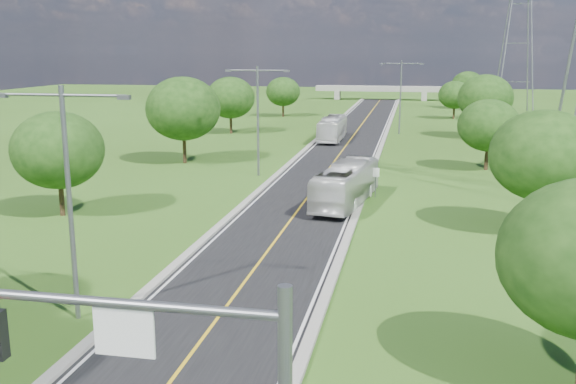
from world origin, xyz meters
TOP-DOWN VIEW (x-y plane):
  - ground at (0.00, 60.00)m, footprint 260.00×260.00m
  - road at (0.00, 66.00)m, footprint 8.00×150.00m
  - curb_left at (-4.25, 66.00)m, footprint 0.50×150.00m
  - curb_right at (4.25, 66.00)m, footprint 0.50×150.00m
  - speed_limit_sign at (5.20, 37.98)m, footprint 0.55×0.09m
  - overpass at (0.00, 140.00)m, footprint 30.00×3.00m
  - streetlight_near_left at (-6.00, 12.00)m, footprint 5.90×0.25m
  - streetlight_mid_left at (-6.00, 45.00)m, footprint 5.90×0.25m
  - streetlight_far_right at (6.00, 78.00)m, footprint 5.90×0.25m
  - power_tower_far at (26.00, 115.00)m, footprint 9.00×6.40m
  - tree_lb at (-16.00, 28.00)m, footprint 6.30×6.30m
  - tree_lc at (-15.00, 50.00)m, footprint 7.56×7.56m
  - tree_ld at (-17.00, 74.00)m, footprint 6.72×6.72m
  - tree_le at (-14.50, 98.00)m, footprint 5.88×5.88m
  - tree_rb at (16.00, 30.00)m, footprint 6.72×6.72m
  - tree_rc at (15.00, 52.00)m, footprint 5.88×5.88m
  - tree_rd at (17.00, 76.00)m, footprint 7.14×7.14m
  - tree_re at (14.50, 100.00)m, footprint 5.46×5.46m
  - tree_rf at (18.00, 120.00)m, footprint 6.30×6.30m
  - bus_outbound at (3.20, 34.91)m, footprint 4.19×11.32m
  - bus_inbound at (-2.24, 69.49)m, footprint 2.59×10.85m

SIDE VIEW (x-z plane):
  - ground at x=0.00m, z-range 0.00..0.00m
  - road at x=0.00m, z-range 0.00..0.06m
  - curb_left at x=-4.25m, z-range 0.00..0.22m
  - curb_right at x=4.25m, z-range 0.00..0.22m
  - bus_inbound at x=-2.24m, z-range 0.06..3.08m
  - bus_outbound at x=3.20m, z-range 0.06..3.14m
  - speed_limit_sign at x=5.20m, z-range 0.40..2.80m
  - overpass at x=0.00m, z-range 0.81..4.01m
  - tree_re at x=14.50m, z-range 0.85..7.20m
  - tree_le at x=-14.50m, z-range 0.91..7.75m
  - tree_rc at x=15.00m, z-range 0.91..7.75m
  - tree_lb at x=-16.00m, z-range 0.98..8.31m
  - tree_rf at x=18.00m, z-range 0.98..8.31m
  - tree_ld at x=-17.00m, z-range 1.05..8.86m
  - tree_rb at x=16.00m, z-range 1.05..8.86m
  - tree_rd at x=17.00m, z-range 1.11..9.42m
  - tree_lc at x=-15.00m, z-range 1.18..9.97m
  - streetlight_near_left at x=-6.00m, z-range 0.94..10.94m
  - streetlight_mid_left at x=-6.00m, z-range 0.94..10.94m
  - streetlight_far_right at x=6.00m, z-range 0.94..10.94m
  - power_tower_far at x=26.00m, z-range 0.01..28.01m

